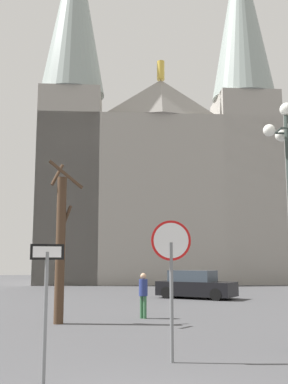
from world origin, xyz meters
name	(u,v)px	position (x,y,z in m)	size (l,w,h in m)	color
cathedral	(157,163)	(3.20, 37.21, 11.51)	(22.54, 12.44, 35.57)	gray
stop_sign	(171,260)	(0.74, 3.60, 2.12)	(0.87, 0.08, 2.97)	slate
one_way_arrow_sign	(46,294)	(-1.66, 2.01, 1.52)	(0.58, 0.20, 2.40)	slate
bare_tree	(61,244)	(-2.41, 9.56, 2.66)	(1.20, 1.22, 5.54)	#473323
parked_car_near_black	(195,285)	(3.84, 19.38, 0.72)	(4.56, 3.80, 1.54)	black
pedestrian_walking	(143,291)	(0.50, 10.83, 0.99)	(0.32, 0.32, 1.64)	#33663F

